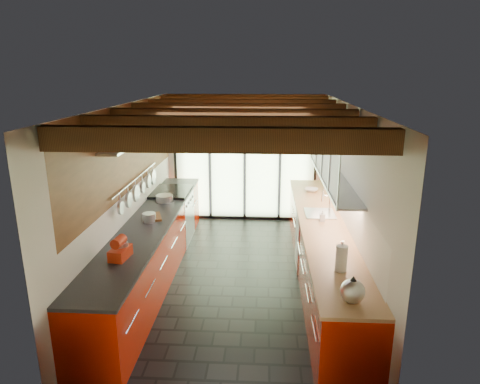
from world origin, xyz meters
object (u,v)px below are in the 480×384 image
(bowl, at_px, (311,190))
(stand_mixer, at_px, (120,249))
(soap_bottle, at_px, (322,216))
(paper_towel, at_px, (341,259))
(kettle, at_px, (353,290))

(bowl, bearing_deg, stand_mixer, -130.04)
(stand_mixer, relative_size, soap_bottle, 1.97)
(stand_mixer, bearing_deg, soap_bottle, 29.49)
(paper_towel, bearing_deg, bowl, 90.00)
(paper_towel, relative_size, soap_bottle, 2.11)
(stand_mixer, relative_size, kettle, 1.01)
(stand_mixer, height_order, paper_towel, paper_towel)
(stand_mixer, height_order, bowl, stand_mixer)
(stand_mixer, relative_size, paper_towel, 0.94)
(stand_mixer, distance_m, paper_towel, 2.55)
(paper_towel, height_order, bowl, paper_towel)
(bowl, bearing_deg, kettle, -90.00)
(paper_towel, distance_m, soap_bottle, 1.63)
(stand_mixer, height_order, soap_bottle, stand_mixer)
(kettle, relative_size, paper_towel, 0.93)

